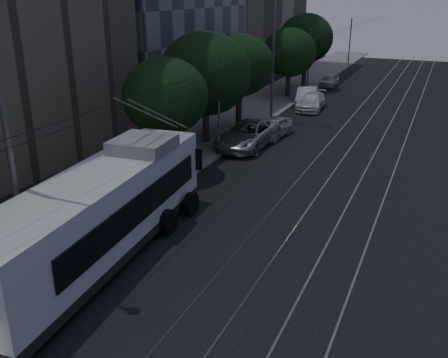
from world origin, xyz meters
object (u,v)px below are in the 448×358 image
streetlamp_near (11,97)px  car_white_a (273,127)px  car_white_b (311,101)px  streetlamp_far (279,36)px  pickup_silver (248,134)px  car_white_c (307,97)px  trolleybus (102,213)px  car_white_d (330,80)px

streetlamp_near → car_white_a: bearing=84.7°
car_white_b → streetlamp_far: size_ratio=0.46×
streetlamp_far → car_white_b: bearing=72.6°
pickup_silver → streetlamp_far: streetlamp_far is taller
car_white_c → streetlamp_far: 8.05m
trolleybus → car_white_a: trolleybus is taller
car_white_a → car_white_b: (0.22, 9.15, 0.00)m
pickup_silver → car_white_b: pickup_silver is taller
trolleybus → car_white_d: size_ratio=3.50×
car_white_c → streetlamp_far: bearing=-108.0°
trolleybus → car_white_d: bearing=85.2°
pickup_silver → car_white_d: bearing=92.7°
car_white_d → streetlamp_near: bearing=-92.2°
pickup_silver → car_white_a: pickup_silver is taller
car_white_b → streetlamp_far: streetlamp_far is taller
streetlamp_near → trolleybus: bearing=59.2°
pickup_silver → streetlamp_far: bearing=96.6°
car_white_b → streetlamp_far: bearing=-111.5°
car_white_a → streetlamp_far: size_ratio=0.39×
car_white_b → car_white_c: 1.46m
car_white_a → car_white_d: size_ratio=1.09×
pickup_silver → car_white_c: pickup_silver is taller
pickup_silver → car_white_d: (0.00, 22.83, -0.18)m
pickup_silver → trolleybus: bearing=-86.5°
car_white_a → car_white_b: 9.16m
car_white_a → car_white_c: 10.43m
car_white_d → streetlamp_near: streetlamp_near is taller
car_white_b → car_white_c: car_white_c is taller
streetlamp_near → streetlamp_far: (0.60, 24.30, -0.12)m
car_white_b → car_white_c: size_ratio=1.00×
trolleybus → streetlamp_far: size_ratio=1.25×
trolleybus → car_white_b: bearing=83.2°
car_white_c → car_white_d: (-0.25, 9.74, -0.15)m
streetlamp_near → streetlamp_far: size_ratio=1.02×
pickup_silver → car_white_a: (0.75, 2.68, -0.12)m
pickup_silver → car_white_c: bearing=91.6°
car_white_c → streetlamp_near: streetlamp_near is taller
car_white_a → streetlamp_far: bearing=111.1°
pickup_silver → streetlamp_far: (-0.48, 7.16, 5.36)m
car_white_d → streetlamp_far: streetlamp_far is taller
trolleybus → car_white_d: trolleybus is taller
trolleybus → car_white_c: 28.11m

